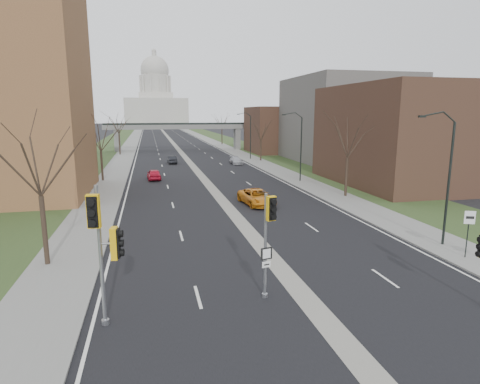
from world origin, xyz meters
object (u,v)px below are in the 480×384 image
object	(u,v)px
car_left_near	(154,174)
car_right_near	(257,197)
signal_pole_median	(269,228)
car_left_far	(172,160)
signal_pole_left	(104,237)
car_right_mid	(236,160)
speed_limit_sign	(468,226)

from	to	relation	value
car_left_near	car_right_near	world-z (taller)	car_right_near
signal_pole_median	car_left_far	size ratio (longest dim) A/B	1.26
car_left_near	car_right_near	bearing A→B (deg)	115.25
signal_pole_left	signal_pole_median	world-z (taller)	signal_pole_left
car_right_near	car_left_near	bearing A→B (deg)	111.80
signal_pole_left	car_left_near	distance (m)	37.97
signal_pole_median	car_right_mid	size ratio (longest dim) A/B	1.20
car_right_near	car_right_mid	bearing A→B (deg)	74.63
car_right_near	signal_pole_left	bearing A→B (deg)	-126.86
car_left_near	car_left_far	xyz separation A→B (m)	(3.35, 17.13, -0.05)
signal_pole_median	car_right_mid	xyz separation A→B (m)	(9.46, 50.69, -2.92)
signal_pole_left	car_right_mid	xyz separation A→B (m)	(16.53, 51.61, -3.26)
signal_pole_left	car_right_mid	bearing A→B (deg)	80.02
car_right_mid	car_left_far	bearing A→B (deg)	162.51
car_right_near	car_left_far	bearing A→B (deg)	93.23
car_right_mid	speed_limit_sign	bearing A→B (deg)	-86.12
car_left_near	signal_pole_left	bearing A→B (deg)	83.03
signal_pole_left	car_left_near	bearing A→B (deg)	94.16
signal_pole_left	speed_limit_sign	world-z (taller)	signal_pole_left
signal_pole_median	car_left_near	distance (m)	37.25
signal_pole_left	speed_limit_sign	distance (m)	20.64
car_left_far	car_right_mid	size ratio (longest dim) A/B	0.95
car_right_near	speed_limit_sign	bearing A→B (deg)	-70.39
signal_pole_left	car_left_near	world-z (taller)	signal_pole_left
speed_limit_sign	car_right_near	xyz separation A→B (m)	(-8.44, 16.99, -1.35)
car_left_near	car_left_far	world-z (taller)	car_left_near
signal_pole_left	car_left_far	bearing A→B (deg)	91.81
car_left_far	car_right_mid	world-z (taller)	car_left_far
speed_limit_sign	car_right_mid	world-z (taller)	speed_limit_sign
speed_limit_sign	car_left_far	xyz separation A→B (m)	(-14.53, 51.44, -1.43)
speed_limit_sign	car_right_near	distance (m)	19.02
signal_pole_median	car_left_far	bearing A→B (deg)	78.92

